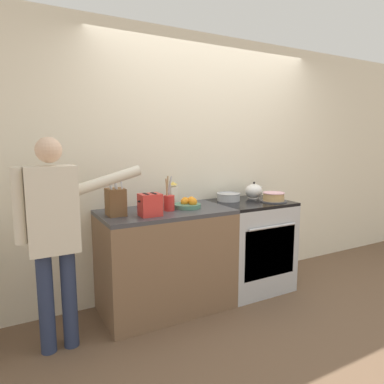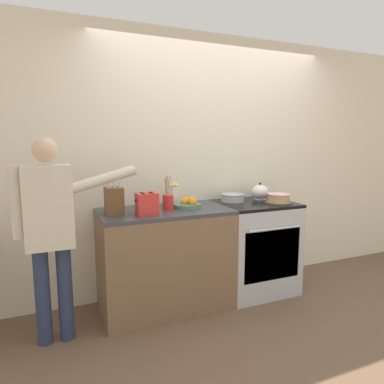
{
  "view_description": "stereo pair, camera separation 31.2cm",
  "coord_description": "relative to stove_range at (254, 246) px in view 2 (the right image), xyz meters",
  "views": [
    {
      "loc": [
        -1.9,
        -2.42,
        1.54
      ],
      "look_at": [
        -0.41,
        0.29,
        1.08
      ],
      "focal_mm": 32.0,
      "sensor_mm": 36.0,
      "label": 1
    },
    {
      "loc": [
        -1.62,
        -2.56,
        1.54
      ],
      "look_at": [
        -0.41,
        0.29,
        1.08
      ],
      "focal_mm": 32.0,
      "sensor_mm": 36.0,
      "label": 2
    }
  ],
  "objects": [
    {
      "name": "utensil_crock",
      "position": [
        -0.94,
        -0.03,
        0.54
      ],
      "size": [
        0.1,
        0.1,
        0.31
      ],
      "color": "red",
      "rests_on": "counter_cabinet"
    },
    {
      "name": "layer_cake",
      "position": [
        0.19,
        -0.13,
        0.51
      ],
      "size": [
        0.27,
        0.27,
        0.09
      ],
      "color": "#4C4C51",
      "rests_on": "stove_range"
    },
    {
      "name": "fruit_bowl",
      "position": [
        -0.73,
        0.0,
        0.5
      ],
      "size": [
        0.25,
        0.25,
        0.1
      ],
      "color": "#4C7F66",
      "rests_on": "counter_cabinet"
    },
    {
      "name": "mixing_bowl",
      "position": [
        -0.18,
        0.13,
        0.5
      ],
      "size": [
        0.25,
        0.25,
        0.08
      ],
      "color": "#B7BABF",
      "rests_on": "stove_range"
    },
    {
      "name": "wall_back",
      "position": [
        -0.29,
        0.35,
        0.84
      ],
      "size": [
        8.0,
        0.04,
        2.6
      ],
      "color": "silver",
      "rests_on": "ground_plane"
    },
    {
      "name": "milk_carton",
      "position": [
        -0.79,
        0.2,
        0.57
      ],
      "size": [
        0.07,
        0.07,
        0.23
      ],
      "color": "white",
      "rests_on": "counter_cabinet"
    },
    {
      "name": "counter_cabinet",
      "position": [
        -0.96,
        0.0,
        -0.0
      ],
      "size": [
        1.17,
        0.65,
        0.93
      ],
      "color": "brown",
      "rests_on": "ground_plane"
    },
    {
      "name": "ground_plane",
      "position": [
        -0.29,
        -0.32,
        -0.46
      ],
      "size": [
        16.0,
        16.0,
        0.0
      ],
      "primitive_type": "plane",
      "color": "brown"
    },
    {
      "name": "tea_kettle",
      "position": [
        0.15,
        0.14,
        0.54
      ],
      "size": [
        0.22,
        0.18,
        0.18
      ],
      "color": "white",
      "rests_on": "stove_range"
    },
    {
      "name": "knife_block",
      "position": [
        -1.41,
        -0.0,
        0.58
      ],
      "size": [
        0.14,
        0.16,
        0.31
      ],
      "color": "brown",
      "rests_on": "counter_cabinet"
    },
    {
      "name": "person_baker",
      "position": [
        -1.91,
        -0.2,
        0.47
      ],
      "size": [
        0.91,
        0.2,
        1.57
      ],
      "rotation": [
        0.0,
        0.0,
        0.01
      ],
      "color": "#283351",
      "rests_on": "ground_plane"
    },
    {
      "name": "toaster",
      "position": [
        -1.17,
        -0.15,
        0.55
      ],
      "size": [
        0.19,
        0.14,
        0.19
      ],
      "color": "red",
      "rests_on": "counter_cabinet"
    },
    {
      "name": "stove_range",
      "position": [
        0.0,
        0.0,
        0.0
      ],
      "size": [
        0.75,
        0.68,
        0.93
      ],
      "color": "#B7BABF",
      "rests_on": "ground_plane"
    }
  ]
}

